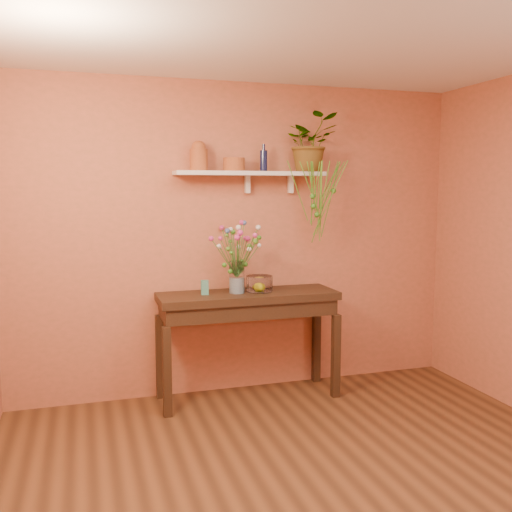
% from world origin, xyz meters
% --- Properties ---
extents(room, '(4.04, 4.04, 2.70)m').
position_xyz_m(room, '(0.00, 0.00, 1.35)').
color(room, brown).
rests_on(room, ground).
extents(sideboard, '(1.51, 0.49, 0.92)m').
position_xyz_m(sideboard, '(-0.01, 1.74, 0.79)').
color(sideboard, '#3B2716').
rests_on(sideboard, ground).
extents(wall_shelf, '(1.30, 0.24, 0.19)m').
position_xyz_m(wall_shelf, '(0.06, 1.87, 1.92)').
color(wall_shelf, white).
rests_on(wall_shelf, room).
extents(terracotta_jug, '(0.19, 0.19, 0.25)m').
position_xyz_m(terracotta_jug, '(-0.39, 1.89, 2.06)').
color(terracotta_jug, '#A6522D').
rests_on(terracotta_jug, wall_shelf).
extents(terracotta_pot, '(0.20, 0.20, 0.11)m').
position_xyz_m(terracotta_pot, '(-0.10, 1.86, 1.99)').
color(terracotta_pot, '#A6522D').
rests_on(terracotta_pot, wall_shelf).
extents(blue_bottle, '(0.07, 0.07, 0.23)m').
position_xyz_m(blue_bottle, '(0.17, 1.88, 2.03)').
color(blue_bottle, '#11163B').
rests_on(blue_bottle, wall_shelf).
extents(spider_plant, '(0.45, 0.39, 0.50)m').
position_xyz_m(spider_plant, '(0.58, 1.84, 2.19)').
color(spider_plant, '#36761E').
rests_on(spider_plant, wall_shelf).
extents(plant_fronds, '(0.54, 0.38, 0.70)m').
position_xyz_m(plant_fronds, '(0.61, 1.68, 1.72)').
color(plant_fronds, '#36761E').
rests_on(plant_fronds, wall_shelf).
extents(glass_vase, '(0.13, 0.13, 0.27)m').
position_xyz_m(glass_vase, '(-0.11, 1.74, 1.03)').
color(glass_vase, white).
rests_on(glass_vase, sideboard).
extents(bouquet, '(0.45, 0.52, 0.47)m').
position_xyz_m(bouquet, '(-0.10, 1.74, 1.33)').
color(bouquet, '#386B28').
rests_on(bouquet, glass_vase).
extents(glass_bowl, '(0.22, 0.22, 0.13)m').
position_xyz_m(glass_bowl, '(0.09, 1.75, 0.98)').
color(glass_bowl, white).
rests_on(glass_bowl, sideboard).
extents(lemon, '(0.08, 0.08, 0.08)m').
position_xyz_m(lemon, '(0.09, 1.74, 0.96)').
color(lemon, yellow).
rests_on(lemon, glass_bowl).
extents(carton, '(0.06, 0.05, 0.12)m').
position_xyz_m(carton, '(-0.38, 1.75, 0.98)').
color(carton, teal).
rests_on(carton, sideboard).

